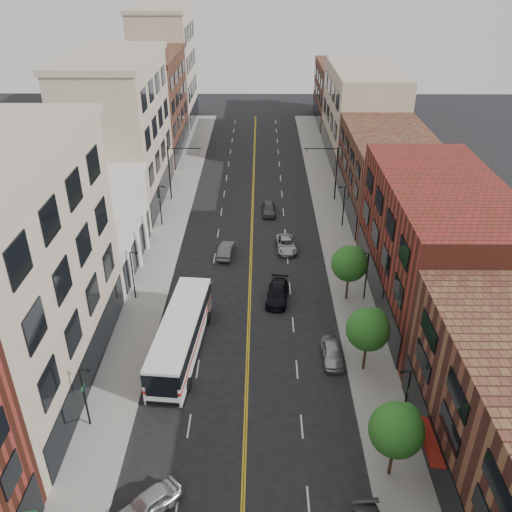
{
  "coord_description": "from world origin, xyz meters",
  "views": [
    {
      "loc": [
        0.97,
        -19.41,
        29.38
      ],
      "look_at": [
        0.63,
        23.67,
        5.0
      ],
      "focal_mm": 38.0,
      "sensor_mm": 36.0,
      "label": 1
    }
  ],
  "objects_px": {
    "car_lane_behind": "(226,250)",
    "car_lane_c": "(269,209)",
    "car_lane_a": "(278,293)",
    "car_parked_far": "(332,353)",
    "car_angle_a": "(148,503)",
    "car_lane_b": "(286,244)",
    "city_bus": "(181,334)"
  },
  "relations": [
    {
      "from": "car_angle_a",
      "to": "car_lane_behind",
      "type": "height_order",
      "value": "car_angle_a"
    },
    {
      "from": "car_lane_a",
      "to": "car_lane_c",
      "type": "relative_size",
      "value": 1.18
    },
    {
      "from": "car_parked_far",
      "to": "city_bus",
      "type": "bearing_deg",
      "value": 175.09
    },
    {
      "from": "car_parked_far",
      "to": "car_lane_b",
      "type": "relative_size",
      "value": 0.86
    },
    {
      "from": "car_lane_behind",
      "to": "car_lane_b",
      "type": "relative_size",
      "value": 0.89
    },
    {
      "from": "car_angle_a",
      "to": "car_lane_behind",
      "type": "xyz_separation_m",
      "value": [
        2.86,
        31.33,
        -0.03
      ]
    },
    {
      "from": "car_angle_a",
      "to": "car_lane_b",
      "type": "distance_m",
      "value": 34.16
    },
    {
      "from": "car_parked_far",
      "to": "car_lane_c",
      "type": "height_order",
      "value": "car_lane_c"
    },
    {
      "from": "car_lane_a",
      "to": "car_lane_b",
      "type": "xyz_separation_m",
      "value": [
        1.23,
        10.09,
        -0.06
      ]
    },
    {
      "from": "car_lane_behind",
      "to": "car_lane_b",
      "type": "xyz_separation_m",
      "value": [
        6.66,
        1.47,
        -0.03
      ]
    },
    {
      "from": "car_angle_a",
      "to": "car_lane_a",
      "type": "distance_m",
      "value": 24.18
    },
    {
      "from": "car_parked_far",
      "to": "car_lane_a",
      "type": "bearing_deg",
      "value": 114.71
    },
    {
      "from": "city_bus",
      "to": "car_lane_c",
      "type": "relative_size",
      "value": 3.21
    },
    {
      "from": "car_lane_behind",
      "to": "car_lane_c",
      "type": "bearing_deg",
      "value": -108.15
    },
    {
      "from": "city_bus",
      "to": "car_lane_a",
      "type": "xyz_separation_m",
      "value": [
        8.19,
        7.93,
        -1.24
      ]
    },
    {
      "from": "car_lane_a",
      "to": "car_lane_c",
      "type": "distance_m",
      "value": 19.53
    },
    {
      "from": "city_bus",
      "to": "car_lane_a",
      "type": "height_order",
      "value": "city_bus"
    },
    {
      "from": "car_lane_behind",
      "to": "car_lane_a",
      "type": "distance_m",
      "value": 10.19
    },
    {
      "from": "car_angle_a",
      "to": "car_lane_a",
      "type": "xyz_separation_m",
      "value": [
        8.29,
        22.71,
        -0.0
      ]
    },
    {
      "from": "city_bus",
      "to": "car_lane_b",
      "type": "relative_size",
      "value": 2.86
    },
    {
      "from": "car_lane_c",
      "to": "car_lane_b",
      "type": "bearing_deg",
      "value": -80.76
    },
    {
      "from": "city_bus",
      "to": "car_lane_a",
      "type": "bearing_deg",
      "value": 49.16
    },
    {
      "from": "car_angle_a",
      "to": "car_lane_behind",
      "type": "distance_m",
      "value": 31.46
    },
    {
      "from": "city_bus",
      "to": "car_parked_far",
      "type": "distance_m",
      "value": 12.51
    },
    {
      "from": "car_lane_b",
      "to": "car_lane_c",
      "type": "bearing_deg",
      "value": 97.27
    },
    {
      "from": "car_lane_b",
      "to": "car_lane_a",
      "type": "bearing_deg",
      "value": -100.69
    },
    {
      "from": "car_lane_behind",
      "to": "car_lane_c",
      "type": "height_order",
      "value": "car_lane_c"
    },
    {
      "from": "car_lane_c",
      "to": "car_angle_a",
      "type": "bearing_deg",
      "value": -102.08
    },
    {
      "from": "city_bus",
      "to": "car_lane_b",
      "type": "distance_m",
      "value": 20.38
    },
    {
      "from": "car_parked_far",
      "to": "car_lane_behind",
      "type": "height_order",
      "value": "car_parked_far"
    },
    {
      "from": "car_angle_a",
      "to": "car_parked_far",
      "type": "relative_size",
      "value": 1.04
    },
    {
      "from": "car_lane_behind",
      "to": "car_lane_a",
      "type": "height_order",
      "value": "car_lane_a"
    }
  ]
}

